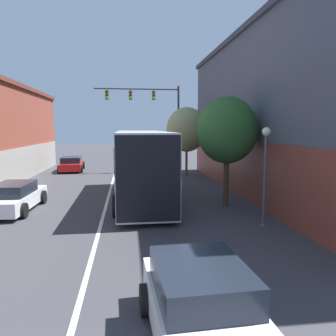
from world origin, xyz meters
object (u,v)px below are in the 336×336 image
object	(u,v)px
parked_car_left_near	(15,197)
street_tree_near	(227,131)
bus	(141,162)
parked_car_left_mid	(72,164)
street_tree_far	(187,130)
hatchback_foreground	(203,311)
traffic_signal_gantry	(153,109)
street_lamp	(265,166)

from	to	relation	value
parked_car_left_near	street_tree_near	world-z (taller)	street_tree_near
bus	parked_car_left_near	xyz separation A→B (m)	(-5.98, -1.62, -1.41)
parked_car_left_mid	street_tree_far	distance (m)	11.07
bus	parked_car_left_mid	xyz separation A→B (m)	(-5.77, 12.78, -1.44)
hatchback_foreground	traffic_signal_gantry	size ratio (longest dim) A/B	0.56
bus	parked_car_left_mid	bearing A→B (deg)	23.80
parked_car_left_near	street_tree_near	distance (m)	10.53
parked_car_left_mid	parked_car_left_near	bearing A→B (deg)	174.93
parked_car_left_mid	traffic_signal_gantry	world-z (taller)	traffic_signal_gantry
parked_car_left_near	hatchback_foreground	bearing A→B (deg)	-145.60
traffic_signal_gantry	parked_car_left_mid	bearing A→B (deg)	166.84
hatchback_foreground	street_lamp	world-z (taller)	street_lamp
parked_car_left_mid	traffic_signal_gantry	bearing A→B (deg)	-107.40
hatchback_foreground	traffic_signal_gantry	distance (m)	23.72
hatchback_foreground	street_tree_near	world-z (taller)	street_tree_near
bus	street_lamp	distance (m)	7.00
traffic_signal_gantry	street_tree_far	xyz separation A→B (m)	(2.53, -2.51, -1.74)
hatchback_foreground	parked_car_left_mid	world-z (taller)	hatchback_foreground
hatchback_foreground	traffic_signal_gantry	bearing A→B (deg)	-4.91
hatchback_foreground	parked_car_left_mid	bearing A→B (deg)	11.57
bus	street_tree_near	world-z (taller)	street_tree_near
parked_car_left_mid	street_tree_near	size ratio (longest dim) A/B	0.89
street_tree_far	street_tree_near	bearing A→B (deg)	-89.45
parked_car_left_near	bus	bearing A→B (deg)	-72.31
parked_car_left_near	street_lamp	distance (m)	11.33
bus	parked_car_left_near	bearing A→B (deg)	104.63
hatchback_foreground	street_lamp	distance (m)	8.15
bus	street_tree_near	xyz separation A→B (m)	(4.09, -1.90, 1.68)
parked_car_left_near	parked_car_left_mid	xyz separation A→B (m)	(0.21, 14.40, -0.02)
street_tree_near	street_tree_far	size ratio (longest dim) A/B	0.98
parked_car_left_near	street_tree_far	size ratio (longest dim) A/B	0.83
street_tree_near	street_lamp	bearing A→B (deg)	-81.27
bus	street_tree_near	size ratio (longest dim) A/B	1.96
parked_car_left_near	street_lamp	world-z (taller)	street_lamp
bus	traffic_signal_gantry	size ratio (longest dim) A/B	1.41
street_lamp	parked_car_left_mid	bearing A→B (deg)	119.90
hatchback_foreground	traffic_signal_gantry	world-z (taller)	traffic_signal_gantry
parked_car_left_mid	traffic_signal_gantry	xyz separation A→B (m)	(7.23, -1.69, 4.84)
hatchback_foreground	parked_car_left_near	distance (m)	12.38
traffic_signal_gantry	street_tree_near	size ratio (longest dim) A/B	1.38
parked_car_left_near	parked_car_left_mid	world-z (taller)	parked_car_left_near
parked_car_left_mid	street_lamp	size ratio (longest dim) A/B	1.22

